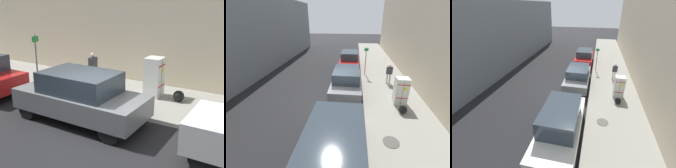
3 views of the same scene
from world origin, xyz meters
The scene contains 10 objects.
ground_plane centered at (0.00, 0.00, 0.00)m, with size 80.00×80.00×0.00m, color black.
sidewalk_slab centered at (-3.84, 0.00, 0.06)m, with size 3.82×44.00×0.13m, color gray.
discarded_refrigerator centered at (-4.13, 0.16, 0.95)m, with size 0.76×0.67×1.65m.
manhole_cover centered at (-2.97, 3.54, 0.14)m, with size 0.70×0.70×0.02m, color #47443F.
street_sign_post centered at (-2.27, -4.67, 1.51)m, with size 0.36×0.07×2.47m.
trash_bag centered at (-4.04, 1.28, 0.35)m, with size 0.44×0.44×0.44m, color black.
pedestrian_walking_far centered at (-4.03, -2.87, 1.01)m, with size 0.45×0.22×1.55m.
parked_suv_red centered at (-0.77, -6.87, 0.88)m, with size 1.93×4.46×1.73m.
parked_suv_gray centered at (-0.77, -1.10, 0.91)m, with size 1.97×4.61×1.76m.
parked_van_white centered at (-0.77, 5.24, 1.08)m, with size 1.97×5.10×2.16m.
Camera 2 is at (-1.23, 8.55, 5.06)m, focal length 24.00 mm.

